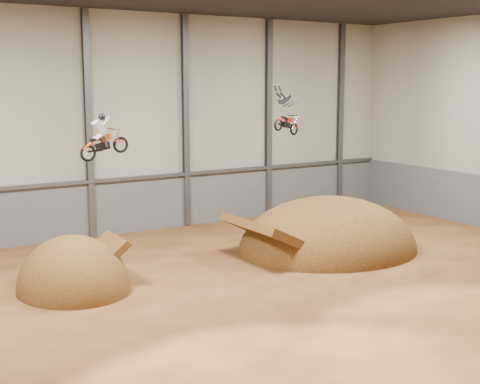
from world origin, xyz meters
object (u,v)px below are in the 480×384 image
(takeoff_ramp, at_px, (74,290))
(landing_ramp, at_px, (328,250))
(fmx_rider_b, at_px, (286,111))
(fmx_rider_a, at_px, (105,133))

(takeoff_ramp, bearing_deg, landing_ramp, -1.49)
(landing_ramp, xyz_separation_m, fmx_rider_b, (-4.31, -1.60, 8.17))
(takeoff_ramp, height_order, fmx_rider_a, fmx_rider_a)
(landing_ramp, xyz_separation_m, fmx_rider_a, (-13.63, -0.81, 7.35))
(takeoff_ramp, distance_m, landing_ramp, 14.97)
(landing_ramp, height_order, fmx_rider_b, fmx_rider_b)
(takeoff_ramp, xyz_separation_m, fmx_rider_b, (10.66, -1.99, 8.17))
(takeoff_ramp, height_order, fmx_rider_b, fmx_rider_b)
(fmx_rider_b, bearing_deg, takeoff_ramp, 152.99)
(fmx_rider_a, bearing_deg, fmx_rider_b, -8.17)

